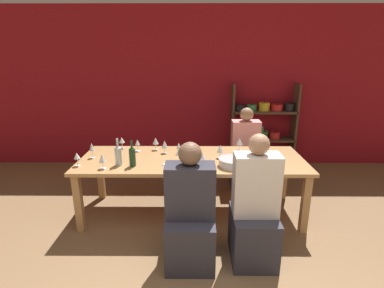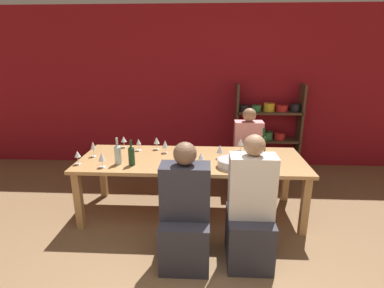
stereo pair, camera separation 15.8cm
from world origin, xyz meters
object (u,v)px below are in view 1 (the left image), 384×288
(wine_bottle_dark, at_px, (132,156))
(person_near_a, at_px, (254,216))
(wine_bottle_amber, at_px, (118,155))
(wine_glass_white_d, at_px, (203,156))
(person_near_b, at_px, (190,220))
(wine_glass_empty_b, at_px, (137,143))
(shelf_unit, at_px, (262,135))
(dining_table, at_px, (192,164))
(wine_glass_white_a, at_px, (165,145))
(wine_glass_red_d, at_px, (102,159))
(wine_glass_white_c, at_px, (179,152))
(wine_glass_red_c, at_px, (92,147))
(mixing_bowl, at_px, (233,162))
(person_far_a, at_px, (244,158))
(wine_glass_red_e, at_px, (240,142))
(wine_glass_red_a, at_px, (122,140))
(wine_glass_red_b, at_px, (77,156))
(wine_bottle_green, at_px, (262,142))
(wine_glass_white_b, at_px, (156,141))
(wine_glass_red_f, at_px, (220,149))
(cell_phone, at_px, (168,164))
(wine_glass_empty_a, at_px, (179,146))

(wine_bottle_dark, height_order, person_near_a, person_near_a)
(wine_bottle_amber, distance_m, wine_glass_white_d, 0.94)
(person_near_b, bearing_deg, wine_glass_empty_b, 120.74)
(person_near_a, relative_size, person_near_b, 1.06)
(shelf_unit, height_order, dining_table, shelf_unit)
(wine_glass_white_a, xyz_separation_m, wine_glass_red_d, (-0.63, -0.53, 0.00))
(shelf_unit, height_order, wine_glass_white_c, shelf_unit)
(wine_bottle_dark, xyz_separation_m, wine_glass_red_c, (-0.54, 0.27, 0.01))
(mixing_bowl, relative_size, wine_glass_white_c, 1.79)
(dining_table, relative_size, wine_glass_empty_b, 17.21)
(person_near_a, xyz_separation_m, person_far_a, (0.18, 1.70, -0.03))
(wine_bottle_dark, bearing_deg, wine_glass_red_e, 24.69)
(wine_glass_red_a, relative_size, wine_glass_red_b, 0.94)
(wine_glass_white_a, bearing_deg, shelf_unit, 42.90)
(mixing_bowl, relative_size, wine_glass_red_c, 1.74)
(wine_glass_red_c, bearing_deg, wine_bottle_green, 7.69)
(wine_glass_empty_b, bearing_deg, wine_glass_white_c, -36.95)
(wine_bottle_dark, height_order, person_far_a, person_far_a)
(wine_glass_red_e, xyz_separation_m, wine_glass_white_d, (-0.50, -0.60, 0.01))
(wine_bottle_amber, relative_size, wine_glass_white_b, 1.87)
(wine_glass_red_a, bearing_deg, wine_glass_white_a, -19.17)
(wine_glass_white_a, relative_size, wine_glass_empty_b, 1.07)
(wine_bottle_dark, distance_m, wine_glass_red_f, 1.04)
(wine_glass_white_d, height_order, cell_phone, wine_glass_white_d)
(person_near_a, bearing_deg, cell_phone, 142.28)
(wine_glass_white_a, xyz_separation_m, wine_glass_white_b, (-0.13, 0.13, 0.01))
(wine_glass_empty_a, bearing_deg, person_near_b, -81.68)
(wine_glass_white_d, bearing_deg, wine_bottle_dark, 179.08)
(shelf_unit, distance_m, wine_glass_red_c, 2.91)
(wine_glass_empty_a, bearing_deg, cell_phone, -106.51)
(wine_glass_white_b, height_order, person_near_a, person_near_a)
(wine_bottle_amber, height_order, wine_glass_white_c, wine_bottle_amber)
(wine_glass_red_a, bearing_deg, wine_glass_empty_b, -28.61)
(wine_glass_red_b, distance_m, person_far_a, 2.36)
(wine_bottle_amber, xyz_separation_m, wine_glass_empty_b, (0.13, 0.50, -0.01))
(mixing_bowl, bearing_deg, wine_glass_white_a, 151.07)
(person_near_a, bearing_deg, wine_bottle_amber, 155.76)
(wine_glass_red_a, height_order, wine_glass_empty_a, wine_glass_red_a)
(dining_table, distance_m, wine_glass_red_d, 1.04)
(wine_glass_empty_a, height_order, wine_glass_white_d, wine_glass_white_d)
(mixing_bowl, bearing_deg, dining_table, 151.37)
(wine_bottle_green, bearing_deg, mixing_bowl, -128.17)
(wine_bottle_green, height_order, wine_glass_empty_a, wine_bottle_green)
(wine_bottle_dark, distance_m, wine_glass_white_b, 0.61)
(wine_glass_red_d, bearing_deg, wine_glass_red_b, 165.36)
(shelf_unit, relative_size, wine_glass_red_f, 8.78)
(person_far_a, bearing_deg, person_near_b, 65.29)
(wine_glass_white_b, distance_m, person_near_a, 1.65)
(mixing_bowl, height_order, wine_glass_white_c, wine_glass_white_c)
(wine_bottle_green, height_order, wine_bottle_amber, wine_bottle_green)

